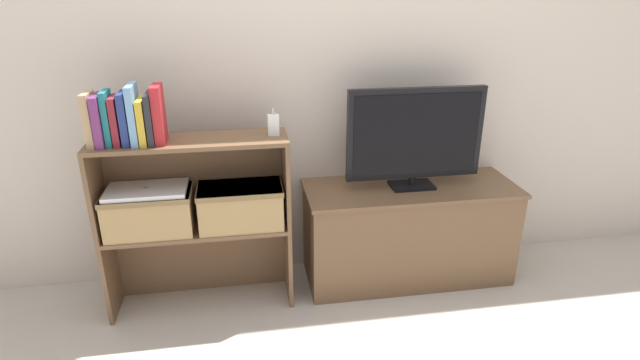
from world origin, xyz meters
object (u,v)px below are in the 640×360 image
object	(u,v)px
baby_monitor	(273,125)
tv	(415,136)
tv_stand	(408,232)
storage_basket_right	(241,204)
laptop	(146,190)
storage_basket_left	(149,210)
book_tan	(90,119)
book_mustard	(143,121)
book_maroon	(116,121)
book_skyblue	(134,115)
book_plum	(100,120)
book_navy	(125,118)
book_crimson	(159,114)
book_teal	(108,118)
book_charcoal	(151,118)

from	to	relation	value
baby_monitor	tv	bearing A→B (deg)	5.51
tv_stand	baby_monitor	bearing A→B (deg)	-174.36
storage_basket_right	laptop	size ratio (longest dim) A/B	1.11
baby_monitor	storage_basket_left	bearing A→B (deg)	-178.54
book_tan	laptop	distance (m)	0.39
laptop	book_mustard	bearing A→B (deg)	-19.82
baby_monitor	laptop	xyz separation A→B (m)	(-0.59, -0.01, -0.28)
tv_stand	book_maroon	world-z (taller)	book_maroon
book_skyblue	tv_stand	bearing A→B (deg)	4.19
book_plum	book_navy	size ratio (longest dim) A/B	0.97
book_maroon	book_tan	bearing A→B (deg)	180.00
book_plum	storage_basket_left	distance (m)	0.46
book_navy	baby_monitor	bearing A→B (deg)	2.32
storage_basket_right	book_tan	bearing A→B (deg)	-179.00
book_tan	book_maroon	world-z (taller)	book_tan
storage_basket_left	laptop	world-z (taller)	laptop
book_mustard	storage_basket_left	size ratio (longest dim) A/B	0.49
book_crimson	storage_basket_right	bearing A→B (deg)	1.88
tv_stand	book_tan	world-z (taller)	book_tan
book_skyblue	book_crimson	world-z (taller)	book_skyblue
book_tan	book_maroon	distance (m)	0.10
book_tan	book_maroon	xyz separation A→B (m)	(0.10, 0.00, -0.01)
tv	book_teal	xyz separation A→B (m)	(-1.41, -0.09, 0.18)
book_charcoal	storage_basket_left	size ratio (longest dim) A/B	0.55
tv	storage_basket_left	world-z (taller)	tv
storage_basket_left	tv_stand	bearing A→B (deg)	3.74
book_plum	tv	bearing A→B (deg)	3.72
book_navy	book_teal	bearing A→B (deg)	-180.00
book_teal	book_navy	bearing A→B (deg)	0.00
book_teal	book_crimson	size ratio (longest dim) A/B	0.93
tv_stand	baby_monitor	world-z (taller)	baby_monitor
tv_stand	book_tan	distance (m)	1.64
book_skyblue	storage_basket_right	size ratio (longest dim) A/B	0.64
book_tan	book_maroon	bearing A→B (deg)	0.00
book_tan	baby_monitor	bearing A→B (deg)	1.89
tv	book_plum	size ratio (longest dim) A/B	3.17
book_plum	book_mustard	size ratio (longest dim) A/B	1.11
book_teal	book_mustard	distance (m)	0.14
tv_stand	storage_basket_left	xyz separation A→B (m)	(-1.30, -0.08, 0.27)
tv	book_skyblue	world-z (taller)	book_skyblue
book_skyblue	storage_basket_right	world-z (taller)	book_skyblue
book_crimson	baby_monitor	bearing A→B (deg)	2.98
tv_stand	baby_monitor	size ratio (longest dim) A/B	8.76
tv_stand	laptop	distance (m)	1.35
book_teal	baby_monitor	xyz separation A→B (m)	(0.70, 0.03, -0.07)
book_crimson	storage_basket_right	world-z (taller)	book_crimson
storage_basket_right	tv	bearing A→B (deg)	5.42
book_tan	book_plum	world-z (taller)	book_tan
book_navy	book_skyblue	xyz separation A→B (m)	(0.04, 0.00, 0.02)
book_skyblue	laptop	world-z (taller)	book_skyblue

